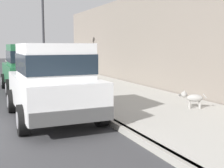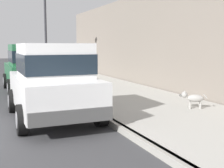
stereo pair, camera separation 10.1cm
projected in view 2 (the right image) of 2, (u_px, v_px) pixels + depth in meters
name	position (u px, v px, depth m)	size (l,w,h in m)	color
curb	(119.00, 127.00, 6.50)	(0.16, 64.00, 0.14)	gray
sidewalk	(186.00, 119.00, 7.20)	(3.60, 64.00, 0.14)	#A8A59E
car_white_hatchback	(53.00, 81.00, 7.33)	(1.96, 3.80, 1.88)	white
car_green_hatchback	(30.00, 67.00, 11.96)	(1.98, 3.81, 1.88)	#23663D
dog_grey	(193.00, 98.00, 8.05)	(0.68, 0.45, 0.49)	#999691
street_lamp	(45.00, 25.00, 15.49)	(0.36, 0.36, 4.42)	#2D2D33
building_facade	(146.00, 41.00, 13.01)	(0.50, 20.00, 4.07)	slate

